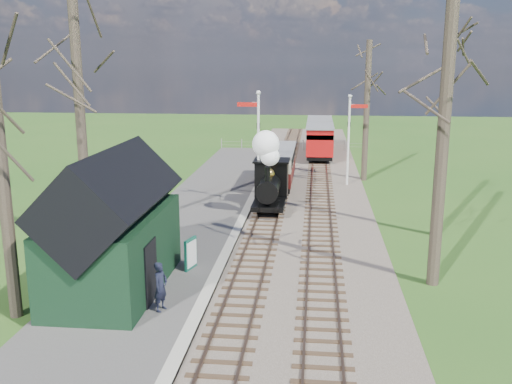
% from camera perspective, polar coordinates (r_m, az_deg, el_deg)
% --- Properties ---
extents(ground, '(140.00, 140.00, 0.00)m').
position_cam_1_polar(ground, '(15.66, -3.26, -16.47)').
color(ground, '#2A571B').
rests_on(ground, ground).
extents(distant_hills, '(114.40, 48.00, 22.02)m').
position_cam_1_polar(distant_hills, '(81.42, 5.14, -4.15)').
color(distant_hills, '#385B23').
rests_on(distant_hills, ground).
extents(ballast_bed, '(8.00, 60.00, 0.10)m').
position_cam_1_polar(ballast_bed, '(36.28, 4.33, 0.78)').
color(ballast_bed, brown).
rests_on(ballast_bed, ground).
extents(track_near, '(1.60, 60.00, 0.15)m').
position_cam_1_polar(track_near, '(36.32, 2.28, 0.90)').
color(track_near, brown).
rests_on(track_near, ground).
extents(track_far, '(1.60, 60.00, 0.15)m').
position_cam_1_polar(track_far, '(36.25, 6.39, 0.80)').
color(track_far, brown).
rests_on(track_far, ground).
extents(platform, '(5.00, 44.00, 0.20)m').
position_cam_1_polar(platform, '(29.06, -5.68, -2.24)').
color(platform, '#474442').
rests_on(platform, ground).
extents(coping_strip, '(0.40, 44.00, 0.21)m').
position_cam_1_polar(coping_strip, '(28.69, -1.17, -2.36)').
color(coping_strip, '#B2AD9E').
rests_on(coping_strip, ground).
extents(station_shed, '(3.25, 6.30, 4.78)m').
position_cam_1_polar(station_shed, '(19.42, -14.07, -3.65)').
color(station_shed, black).
rests_on(station_shed, platform).
extents(semaphore_near, '(1.22, 0.24, 6.22)m').
position_cam_1_polar(semaphore_near, '(29.88, 0.10, 5.15)').
color(semaphore_near, silver).
rests_on(semaphore_near, ground).
extents(semaphore_far, '(1.22, 0.24, 5.72)m').
position_cam_1_polar(semaphore_far, '(35.77, 9.37, 5.83)').
color(semaphore_far, silver).
rests_on(semaphore_far, ground).
extents(bare_trees, '(15.51, 22.39, 12.00)m').
position_cam_1_polar(bare_trees, '(23.70, 3.72, 6.93)').
color(bare_trees, '#382D23').
rests_on(bare_trees, ground).
extents(fence_line, '(12.60, 0.08, 1.00)m').
position_cam_1_polar(fence_line, '(50.00, 3.69, 4.73)').
color(fence_line, slate).
rests_on(fence_line, ground).
extents(locomotive, '(1.70, 3.97, 4.25)m').
position_cam_1_polar(locomotive, '(29.12, 1.38, 1.64)').
color(locomotive, black).
rests_on(locomotive, ground).
extents(coach, '(1.98, 6.80, 2.09)m').
position_cam_1_polar(coach, '(35.15, 2.20, 2.73)').
color(coach, black).
rests_on(coach, ground).
extents(red_carriage_a, '(2.14, 5.30, 2.25)m').
position_cam_1_polar(red_carriage_a, '(45.30, 6.39, 5.10)').
color(red_carriage_a, black).
rests_on(red_carriage_a, ground).
extents(red_carriage_b, '(2.14, 5.30, 2.25)m').
position_cam_1_polar(red_carriage_b, '(50.75, 6.36, 5.94)').
color(red_carriage_b, black).
rests_on(red_carriage_b, ground).
extents(sign_board, '(0.31, 0.79, 1.17)m').
position_cam_1_polar(sign_board, '(21.18, -6.54, -6.14)').
color(sign_board, '#114F3E').
rests_on(sign_board, platform).
extents(bench, '(0.68, 1.58, 0.87)m').
position_cam_1_polar(bench, '(20.96, -9.87, -6.98)').
color(bench, '#453118').
rests_on(bench, platform).
extents(person, '(0.52, 0.65, 1.55)m').
position_cam_1_polar(person, '(17.87, -9.52, -9.31)').
color(person, '#1A1D2F').
rests_on(person, platform).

